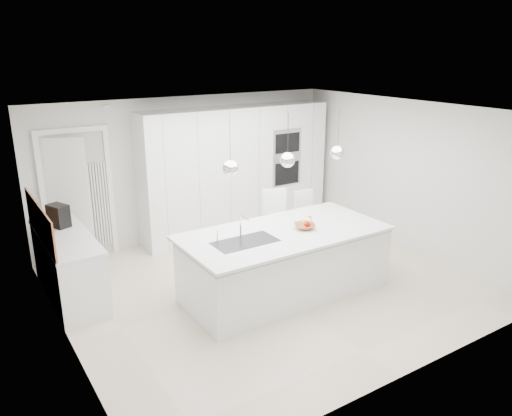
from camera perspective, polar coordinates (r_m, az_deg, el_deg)
floor at (r=7.30m, az=1.29°, el=-8.86°), size 5.50×5.50×0.00m
wall_back at (r=8.94m, az=-7.66°, el=4.58°), size 5.50×0.00×5.50m
wall_left at (r=5.84m, az=-21.67°, el=-3.85°), size 0.00×5.00×5.00m
ceiling at (r=6.57m, az=1.44°, el=11.01°), size 5.50×5.50×0.00m
tall_cabinets at (r=9.06m, az=-2.24°, el=4.26°), size 3.60×0.60×2.30m
oven_stack at (r=9.25m, az=3.56°, el=5.79°), size 0.62×0.04×1.05m
doorway_frame at (r=8.36m, az=-19.66°, el=1.14°), size 1.11×0.08×2.13m
hallway_door at (r=8.27m, az=-21.23°, el=0.65°), size 0.76×0.38×2.00m
radiator at (r=8.47m, az=-17.43°, el=0.35°), size 0.32×0.04×1.40m
left_base_cabinets at (r=7.29m, az=-20.59°, el=-6.39°), size 0.60×1.80×0.86m
left_worktop at (r=7.13m, az=-20.98°, el=-3.08°), size 0.62×1.82×0.04m
oak_backsplash at (r=7.00m, az=-23.51°, el=-1.43°), size 0.02×1.80×0.50m
island_base at (r=6.95m, az=3.39°, el=-6.42°), size 2.80×1.20×0.86m
island_worktop at (r=6.81m, az=3.21°, el=-2.82°), size 2.84×1.40×0.04m
island_sink at (r=6.46m, az=-1.24°, el=-4.56°), size 0.84×0.44×0.18m
island_tap at (r=6.56m, az=-1.79°, el=-2.05°), size 0.02×0.02×0.30m
pendant_left at (r=6.03m, az=-2.93°, el=4.57°), size 0.20×0.20×0.20m
pendant_mid at (r=6.48m, az=3.63°, el=5.51°), size 0.20×0.20×0.20m
pendant_right at (r=7.01m, az=9.28°, el=6.25°), size 0.20×0.20×0.20m
fruit_bowl at (r=6.91m, az=5.59°, el=-2.09°), size 0.37×0.37×0.07m
espresso_machine at (r=7.44m, az=-21.64°, el=-0.82°), size 0.29×0.35×0.32m
bar_stool_left at (r=7.74m, az=2.71°, el=-2.42°), size 0.54×0.65×1.20m
bar_stool_right at (r=8.17m, az=5.96°, el=-1.87°), size 0.41×0.53×1.07m
apple_a at (r=6.89m, az=5.94°, el=-1.89°), size 0.07×0.07×0.07m
apple_b at (r=6.90m, az=5.82°, el=-1.84°), size 0.07×0.07×0.07m
apple_c at (r=6.88m, az=5.92°, el=-1.89°), size 0.08×0.08×0.08m
banana_bunch at (r=6.90m, az=5.86°, el=-1.35°), size 0.25×0.18×0.23m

